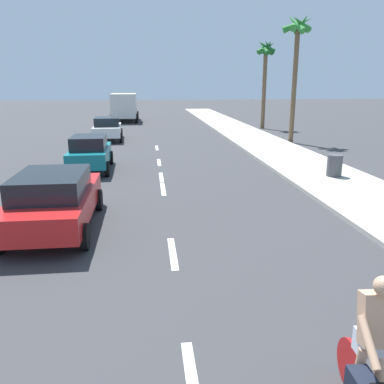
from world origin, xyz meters
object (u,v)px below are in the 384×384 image
(parked_car_white, at_px, (107,128))
(trash_bin_far, at_px, (335,165))
(palm_tree_distant, at_px, (265,58))
(parked_car_red, at_px, (54,199))
(parked_car_teal, at_px, (90,152))
(palm_tree_far, at_px, (297,43))
(cyclist, at_px, (372,361))
(delivery_truck, at_px, (125,107))

(parked_car_white, relative_size, trash_bin_far, 5.01)
(parked_car_white, bearing_deg, palm_tree_distant, 22.95)
(parked_car_red, xyz_separation_m, trash_bin_far, (9.96, 4.70, -0.27))
(parked_car_teal, relative_size, palm_tree_distant, 0.53)
(parked_car_red, bearing_deg, palm_tree_far, 51.24)
(parked_car_red, xyz_separation_m, palm_tree_distant, (12.35, 23.56, 4.96))
(cyclist, relative_size, delivery_truck, 0.29)
(cyclist, xyz_separation_m, palm_tree_distant, (7.46, 30.45, 4.97))
(cyclist, xyz_separation_m, delivery_truck, (-4.73, 38.40, 0.67))
(delivery_truck, bearing_deg, parked_car_red, -90.40)
(parked_car_white, bearing_deg, parked_car_teal, -91.65)
(cyclist, distance_m, palm_tree_distant, 31.74)
(cyclist, bearing_deg, palm_tree_far, -104.35)
(delivery_truck, distance_m, trash_bin_far, 28.56)
(parked_car_white, bearing_deg, cyclist, -80.70)
(palm_tree_far, bearing_deg, parked_car_white, 168.37)
(parked_car_red, relative_size, delivery_truck, 0.73)
(parked_car_red, distance_m, parked_car_white, 17.50)
(trash_bin_far, bearing_deg, cyclist, -113.62)
(parked_car_red, distance_m, delivery_truck, 31.52)
(cyclist, height_order, palm_tree_far, palm_tree_far)
(cyclist, bearing_deg, palm_tree_distant, -100.51)
(parked_car_teal, xyz_separation_m, delivery_truck, (0.26, 24.01, 0.67))
(parked_car_red, height_order, palm_tree_distant, palm_tree_distant)
(cyclist, bearing_deg, parked_car_teal, -67.62)
(cyclist, height_order, delivery_truck, delivery_truck)
(delivery_truck, bearing_deg, parked_car_teal, -90.72)
(parked_car_white, height_order, palm_tree_far, palm_tree_far)
(parked_car_white, relative_size, palm_tree_far, 0.54)
(parked_car_teal, distance_m, delivery_truck, 24.02)
(parked_car_white, height_order, trash_bin_far, parked_car_white)
(parked_car_red, bearing_deg, cyclist, -55.07)
(cyclist, xyz_separation_m, trash_bin_far, (5.07, 11.59, -0.26))
(parked_car_red, bearing_deg, trash_bin_far, 24.77)
(delivery_truck, relative_size, palm_tree_distant, 0.84)
(cyclist, relative_size, palm_tree_distant, 0.24)
(cyclist, bearing_deg, delivery_truck, -79.72)
(parked_car_white, distance_m, delivery_truck, 14.03)
(cyclist, xyz_separation_m, parked_car_teal, (-4.99, 14.39, 0.00))
(parked_car_white, height_order, palm_tree_distant, palm_tree_distant)
(parked_car_teal, bearing_deg, trash_bin_far, -17.02)
(cyclist, relative_size, palm_tree_far, 0.23)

